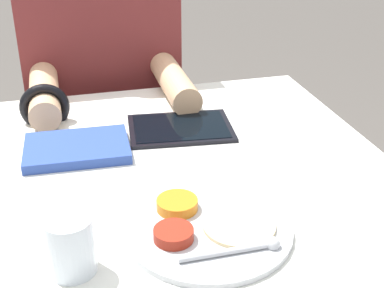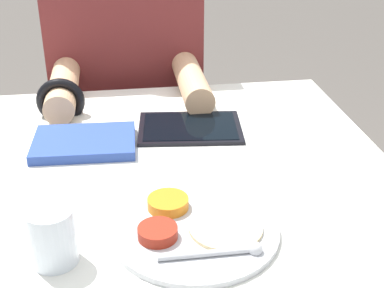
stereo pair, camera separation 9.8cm
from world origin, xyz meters
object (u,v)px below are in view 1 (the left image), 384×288
Objects in this scene: thali_tray at (206,227)px; tablet_device at (180,128)px; red_notebook at (77,149)px; person_diner at (107,131)px; drinking_glass at (70,245)px.

thali_tray reaches higher than tablet_device.
red_notebook reaches higher than tablet_device.
thali_tray is 0.83m from person_diner.
thali_tray is at bearing -84.40° from person_diner.
drinking_glass is (-0.21, -0.04, 0.04)m from thali_tray.
drinking_glass is at bearing -94.71° from red_notebook.
red_notebook is 0.53m from person_diner.
person_diner is (0.10, 0.48, -0.20)m from red_notebook.
thali_tray is 0.37m from tablet_device.
thali_tray is at bearing -97.25° from tablet_device.
thali_tray reaches higher than red_notebook.
person_diner reaches higher than tablet_device.
person_diner is 14.12× the size of drinking_glass.
tablet_device is (0.05, 0.37, -0.00)m from thali_tray.
red_notebook is 0.36m from drinking_glass.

